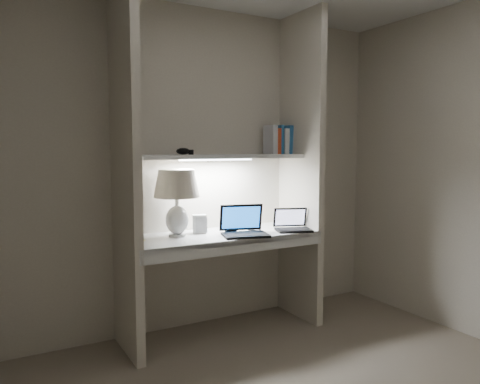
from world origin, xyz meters
TOP-DOWN VIEW (x-y plane):
  - back_wall at (0.00, 1.50)m, footprint 3.20×0.01m
  - alcove_panel_left at (-0.73, 1.23)m, footprint 0.06×0.55m
  - alcove_panel_right at (0.73, 1.23)m, footprint 0.06×0.55m
  - desk at (0.00, 1.23)m, footprint 1.40×0.55m
  - desk_apron at (0.00, 0.96)m, footprint 1.46×0.03m
  - shelf at (0.00, 1.32)m, footprint 1.40×0.36m
  - strip_light at (0.00, 1.32)m, footprint 0.60×0.04m
  - table_lamp at (-0.34, 1.27)m, footprint 0.33×0.33m
  - laptop_main at (0.11, 1.10)m, footprint 0.39×0.36m
  - laptop_netbook at (0.54, 1.08)m, footprint 0.33×0.31m
  - speaker at (-0.15, 1.31)m, footprint 0.12×0.11m
  - mouse at (0.07, 1.22)m, footprint 0.11×0.08m
  - cable_coil at (0.27, 1.20)m, footprint 0.13×0.13m
  - sticky_note at (-0.64, 1.28)m, footprint 0.09×0.09m
  - book_row at (0.61, 1.37)m, footprint 0.23×0.16m
  - shelf_box at (-0.64, 1.37)m, footprint 0.07×0.05m
  - shelf_gadget at (-0.27, 1.33)m, footprint 0.14×0.12m

SIDE VIEW (x-z plane):
  - desk_apron at x=0.00m, z-range 0.67..0.77m
  - desk at x=0.00m, z-range 0.73..0.77m
  - sticky_note at x=-0.64m, z-range 0.77..0.77m
  - cable_coil at x=0.27m, z-range 0.77..0.78m
  - mouse at x=0.07m, z-range 0.77..0.81m
  - laptop_netbook at x=0.54m, z-range 0.72..0.90m
  - laptop_main at x=0.11m, z-range 0.71..0.93m
  - speaker at x=-0.15m, z-range 0.77..0.91m
  - table_lamp at x=-0.34m, z-range 0.86..1.35m
  - back_wall at x=0.00m, z-range 0.00..2.50m
  - alcove_panel_left at x=-0.73m, z-range 0.00..2.50m
  - alcove_panel_right at x=0.73m, z-range 0.00..2.50m
  - strip_light at x=0.00m, z-range 1.32..1.34m
  - shelf at x=0.00m, z-range 1.34..1.36m
  - shelf_gadget at x=-0.27m, z-range 1.37..1.42m
  - shelf_box at x=-0.64m, z-range 1.36..1.48m
  - book_row at x=0.61m, z-range 1.36..1.60m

